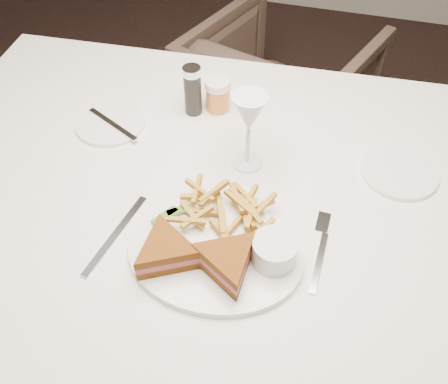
% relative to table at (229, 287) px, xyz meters
% --- Properties ---
extents(table, '(1.45, 1.01, 0.75)m').
position_rel_table_xyz_m(table, '(0.00, 0.00, 0.00)').
color(table, white).
rests_on(table, ground).
extents(chair_far, '(0.77, 0.75, 0.62)m').
position_rel_table_xyz_m(chair_far, '(-0.05, 0.96, -0.06)').
color(chair_far, '#4D3A2F').
rests_on(chair_far, ground).
extents(table_setting, '(0.81, 0.58, 0.18)m').
position_rel_table_xyz_m(table_setting, '(0.00, -0.07, 0.41)').
color(table_setting, white).
rests_on(table_setting, table).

